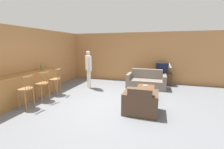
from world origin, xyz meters
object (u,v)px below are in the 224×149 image
object	(u,v)px
coffee_table	(146,89)
person_by_window	(89,67)
bar_chair_mid	(42,85)
armchair_near	(140,103)
bar_chair_far	(55,81)
table_lamp	(169,65)
tv_unit	(161,79)
bottle	(41,67)
tv	(162,68)
bar_chair_near	(26,91)
book_on_table	(145,85)
couch_far	(146,81)

from	to	relation	value
coffee_table	person_by_window	world-z (taller)	person_by_window
bar_chair_mid	armchair_near	xyz separation A→B (m)	(3.38, 0.04, -0.27)
bar_chair_far	table_lamp	size ratio (longest dim) A/B	2.04
bar_chair_mid	coffee_table	xyz separation A→B (m)	(3.41, 1.38, -0.22)
coffee_table	tv_unit	bearing A→B (deg)	75.21
bar_chair_far	bottle	xyz separation A→B (m)	(-0.66, 0.07, 0.52)
tv	bar_chair_near	bearing A→B (deg)	-133.02
armchair_near	book_on_table	bearing A→B (deg)	89.83
armchair_near	bottle	xyz separation A→B (m)	(-4.05, 0.71, 0.79)
book_on_table	tv	bearing A→B (deg)	72.80
armchair_near	tv	distance (m)	3.65
armchair_near	person_by_window	distance (m)	3.24
book_on_table	armchair_near	bearing A→B (deg)	-90.17
bar_chair_far	tv_unit	size ratio (longest dim) A/B	1.05
armchair_near	person_by_window	size ratio (longest dim) A/B	0.57
armchair_near	book_on_table	distance (m)	1.58
bar_chair_far	couch_far	xyz separation A→B (m)	(3.33, 2.14, -0.27)
bar_chair_near	tv_unit	bearing A→B (deg)	47.00
couch_far	tv	xyz separation A→B (m)	(0.68, 0.77, 0.55)
book_on_table	person_by_window	size ratio (longest dim) A/B	0.11
coffee_table	bottle	world-z (taller)	bottle
armchair_near	tv_unit	world-z (taller)	armchair_near
tv	armchair_near	bearing A→B (deg)	-99.87
bar_chair_near	tv	size ratio (longest dim) A/B	1.83
tv_unit	tv	bearing A→B (deg)	-90.00
bar_chair_mid	person_by_window	world-z (taller)	person_by_window
bar_chair_mid	couch_far	xyz separation A→B (m)	(3.33, 2.82, -0.27)
bar_chair_near	person_by_window	world-z (taller)	person_by_window
book_on_table	person_by_window	distance (m)	2.62
person_by_window	bar_chair_far	bearing A→B (deg)	-123.93
bottle	table_lamp	world-z (taller)	bottle
coffee_table	table_lamp	distance (m)	2.48
bar_chair_near	armchair_near	bearing A→B (deg)	12.19
couch_far	armchair_near	xyz separation A→B (m)	(0.06, -2.78, 0.00)
couch_far	armchair_near	bearing A→B (deg)	-88.83
bar_chair_near	bottle	world-z (taller)	bottle
couch_far	armchair_near	size ratio (longest dim) A/B	1.80
book_on_table	person_by_window	bearing A→B (deg)	172.83
bar_chair_near	tv_unit	world-z (taller)	bar_chair_near
bar_chair_near	table_lamp	xyz separation A→B (m)	(4.34, 4.29, 0.41)
armchair_near	tv_unit	size ratio (longest dim) A/B	0.97
couch_far	person_by_window	size ratio (longest dim) A/B	1.03
tv_unit	table_lamp	bearing A→B (deg)	0.00
table_lamp	bar_chair_mid	bearing A→B (deg)	-140.33
bar_chair_near	table_lamp	world-z (taller)	table_lamp
bar_chair_far	coffee_table	bearing A→B (deg)	11.52
bar_chair_mid	coffee_table	bearing A→B (deg)	21.95
bottle	table_lamp	xyz separation A→B (m)	(5.00, 2.85, -0.11)
bar_chair_far	bar_chair_mid	bearing A→B (deg)	-90.01
coffee_table	tv_unit	size ratio (longest dim) A/B	1.00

